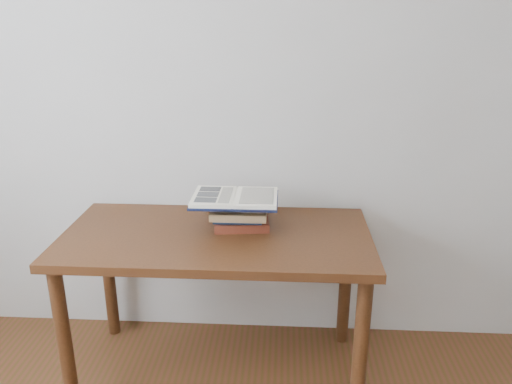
{
  "coord_description": "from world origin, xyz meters",
  "views": [
    {
      "loc": [
        0.33,
        -0.56,
        1.58
      ],
      "look_at": [
        0.21,
        1.43,
        0.88
      ],
      "focal_mm": 35.0,
      "sensor_mm": 36.0,
      "label": 1
    }
  ],
  "objects": [
    {
      "name": "book_stack",
      "position": [
        0.14,
        1.45,
        0.77
      ],
      "size": [
        0.25,
        0.2,
        0.13
      ],
      "color": "maroon",
      "rests_on": "desk"
    },
    {
      "name": "desk",
      "position": [
        0.04,
        1.38,
        0.61
      ],
      "size": [
        1.32,
        0.66,
        0.71
      ],
      "color": "#4A2712",
      "rests_on": "ground"
    },
    {
      "name": "open_book",
      "position": [
        0.12,
        1.44,
        0.85
      ],
      "size": [
        0.37,
        0.26,
        0.03
      ],
      "rotation": [
        0.0,
        0.0,
        0.0
      ],
      "color": "black",
      "rests_on": "book_stack"
    }
  ]
}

